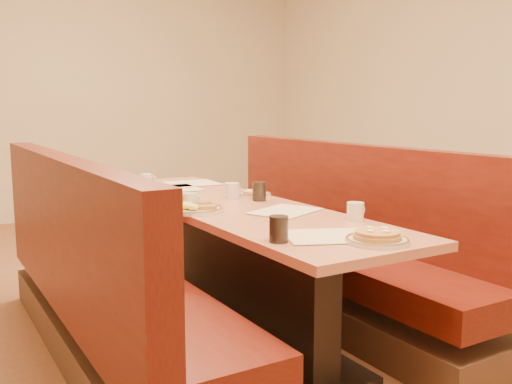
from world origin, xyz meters
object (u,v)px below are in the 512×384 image
pancake_plate (377,238)px  eggs_plate (195,209)px  booth_left (102,294)px  soda_tumbler_mid (259,191)px  diner_table (232,270)px  coffee_mug_d (147,180)px  coffee_mug_b (190,201)px  soda_tumbler_near (279,229)px  coffee_mug_c (232,190)px  booth_right (334,255)px  coffee_mug_a (356,211)px

pancake_plate → eggs_plate: bearing=108.7°
booth_left → soda_tumbler_mid: bearing=0.9°
diner_table → coffee_mug_d: size_ratio=23.69×
coffee_mug_b → soda_tumbler_near: (0.00, -0.84, 0.01)m
coffee_mug_c → coffee_mug_d: 0.82m
booth_left → soda_tumbler_near: 1.10m
booth_right → coffee_mug_d: booth_right is taller
diner_table → soda_tumbler_near: (-0.27, -0.89, 0.43)m
booth_right → coffee_mug_c: bearing=166.2°
coffee_mug_b → coffee_mug_d: coffee_mug_b is taller
diner_table → coffee_mug_d: 1.04m
booth_right → coffee_mug_b: size_ratio=21.68×
diner_table → booth_right: booth_right is taller
diner_table → booth_left: size_ratio=1.00×
booth_right → soda_tumbler_mid: 0.70m
eggs_plate → soda_tumbler_near: (0.00, -0.77, 0.04)m
coffee_mug_c → coffee_mug_a: bearing=-99.4°
coffee_mug_c → diner_table: bearing=-142.2°
coffee_mug_b → soda_tumbler_mid: bearing=0.8°
pancake_plate → soda_tumbler_mid: bearing=83.2°
coffee_mug_c → soda_tumbler_near: 1.11m
coffee_mug_a → diner_table: bearing=98.7°
eggs_plate → coffee_mug_a: 0.81m
booth_right → coffee_mug_a: booth_right is taller
booth_left → coffee_mug_d: bearing=58.0°
eggs_plate → soda_tumbler_mid: 0.48m
booth_left → booth_right: size_ratio=1.00×
pancake_plate → soda_tumbler_mid: size_ratio=2.33×
coffee_mug_a → soda_tumbler_near: soda_tumbler_near is taller
pancake_plate → booth_right: bearing=58.5°
diner_table → soda_tumbler_near: 1.02m
soda_tumbler_mid → coffee_mug_d: bearing=109.7°
booth_left → pancake_plate: booth_left is taller
diner_table → coffee_mug_c: coffee_mug_c is taller
booth_left → eggs_plate: 0.62m
coffee_mug_a → coffee_mug_b: bearing=116.9°
coffee_mug_d → soda_tumbler_mid: 0.99m
diner_table → coffee_mug_b: (-0.27, -0.05, 0.42)m
booth_left → booth_right: 1.46m
pancake_plate → coffee_mug_a: (0.23, 0.39, 0.02)m
pancake_plate → coffee_mug_b: 1.10m
booth_left → diner_table: bearing=0.0°
coffee_mug_d → soda_tumbler_near: size_ratio=1.00×
soda_tumbler_near → coffee_mug_b: bearing=90.2°
coffee_mug_c → soda_tumbler_mid: 0.17m
soda_tumbler_near → soda_tumbler_mid: bearing=63.1°
pancake_plate → coffee_mug_b: coffee_mug_b is taller
soda_tumbler_near → soda_tumbler_mid: size_ratio=0.98×
pancake_plate → soda_tumbler_mid: (0.13, 1.11, 0.03)m
coffee_mug_b → booth_left: bearing=167.2°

